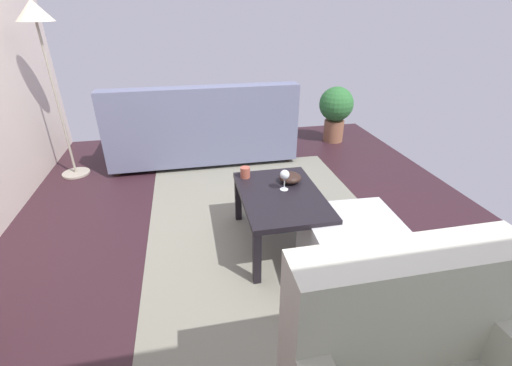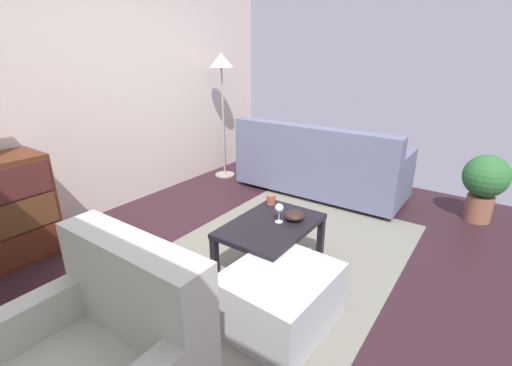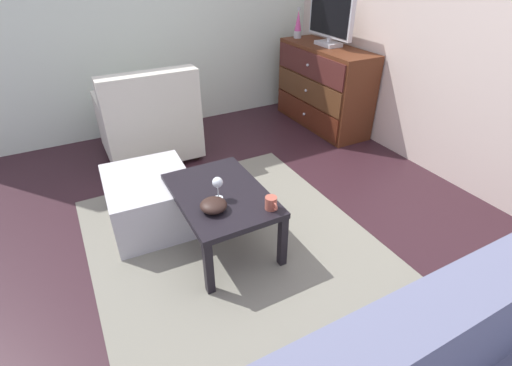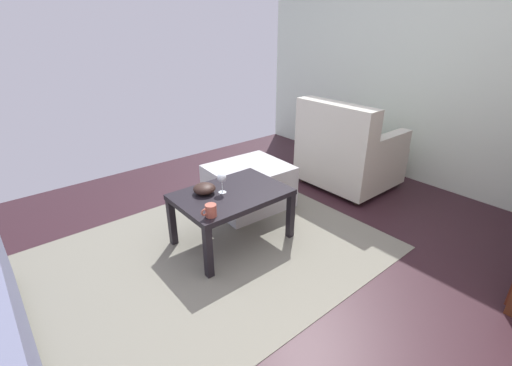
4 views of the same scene
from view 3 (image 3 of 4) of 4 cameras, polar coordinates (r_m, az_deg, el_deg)
The scene contains 13 objects.
ground_plane at distance 2.81m, azimuth 0.37°, elevation -8.56°, with size 5.26×4.40×0.05m, color #2F1920.
wall_accent_rear at distance 3.55m, azimuth 31.39°, elevation 19.24°, with size 5.26×0.12×2.54m, color beige.
wall_plain_left at distance 4.41m, azimuth -15.99°, elevation 24.16°, with size 0.12×4.40×2.54m, color silver.
area_rug at distance 2.59m, azimuth -1.46°, elevation -11.99°, with size 2.60×1.90×0.01m, color slate.
dresser at distance 4.49m, azimuth 10.23°, elevation 14.18°, with size 1.24×0.49×0.90m.
tv at distance 4.36m, azimuth 11.30°, elevation 23.36°, with size 0.68×0.18×0.52m.
lava_lamp at distance 4.74m, azimuth 6.43°, elevation 22.87°, with size 0.09×0.09×0.33m.
coffee_table at distance 2.53m, azimuth -5.38°, elevation -2.51°, with size 0.83×0.58×0.43m.
wine_glass at distance 2.38m, azimuth -5.88°, elevation -0.01°, with size 0.07×0.07×0.16m.
mug at distance 2.32m, azimuth 2.34°, elevation -3.09°, with size 0.11×0.08×0.08m.
bowl_decorative at distance 2.32m, azimuth -6.50°, elevation -3.40°, with size 0.17×0.17×0.08m, color black.
armchair at distance 3.83m, azimuth -15.95°, elevation 8.74°, with size 0.80×0.87×0.91m.
ottoman at distance 2.92m, azimuth -15.78°, elevation -2.56°, with size 0.70×0.60×0.40m, color #B8B7BA.
Camera 3 is at (1.87, -1.02, 1.81)m, focal length 26.22 mm.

